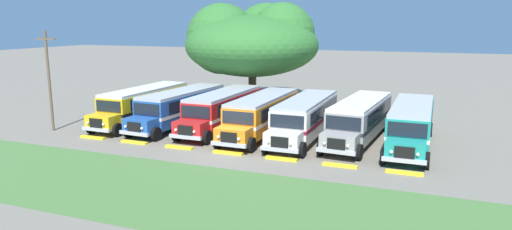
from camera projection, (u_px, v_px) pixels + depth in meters
The scene contains 18 objects.
ground_plane at pixel (231, 152), 29.30m from camera, with size 220.00×220.00×0.00m, color slate.
foreground_grass_strip at pixel (168, 191), 22.52m from camera, with size 80.00×8.37×0.01m, color #4C7538.
parked_bus_slot_0 at pixel (144, 103), 37.77m from camera, with size 2.82×10.86×2.82m.
parked_bus_slot_1 at pixel (181, 106), 36.49m from camera, with size 3.20×10.91×2.82m.
parked_bus_slot_2 at pixel (223, 108), 35.61m from camera, with size 2.76×10.85×2.82m.
parked_bus_slot_3 at pixel (262, 113), 33.73m from camera, with size 2.76×10.85×2.82m.
parked_bus_slot_4 at pixel (305, 116), 32.61m from camera, with size 2.70×10.84×2.82m.
parked_bus_slot_5 at pixel (360, 118), 32.01m from camera, with size 3.42×10.95×2.82m.
parked_bus_slot_6 at pixel (411, 123), 30.42m from camera, with size 2.68×10.84×2.82m.
curb_wheelstop_0 at pixel (93, 138), 32.65m from camera, with size 2.00×0.36×0.15m, color yellow.
curb_wheelstop_1 at pixel (134, 142), 31.37m from camera, with size 2.00×0.36×0.15m, color yellow.
curb_wheelstop_2 at pixel (179, 147), 30.10m from camera, with size 2.00×0.36×0.15m, color yellow.
curb_wheelstop_3 at pixel (228, 153), 28.83m from camera, with size 2.00×0.36×0.15m, color yellow.
curb_wheelstop_4 at pixel (281, 159), 27.55m from camera, with size 2.00×0.36×0.15m, color yellow.
curb_wheelstop_5 at pixel (340, 165), 26.28m from camera, with size 2.00×0.36×0.15m, color yellow.
curb_wheelstop_6 at pixel (404, 173), 25.00m from camera, with size 2.00×0.36×0.15m, color yellow.
broad_shade_tree at pixel (254, 42), 44.94m from camera, with size 12.72×14.51×10.14m.
utility_pole at pixel (49, 78), 34.36m from camera, with size 1.80×0.20×7.52m.
Camera 1 is at (11.85, -25.69, 8.12)m, focal length 32.18 mm.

